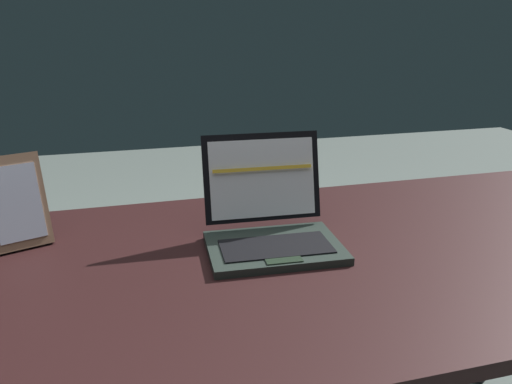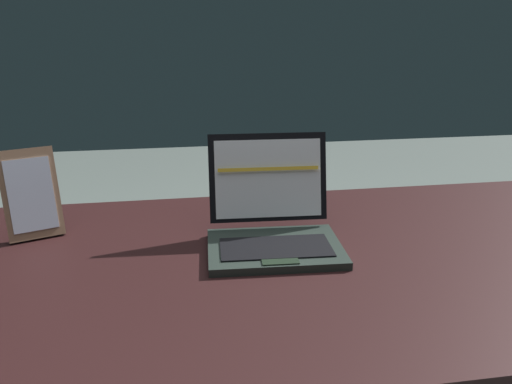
% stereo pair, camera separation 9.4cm
% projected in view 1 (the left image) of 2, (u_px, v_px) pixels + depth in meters
% --- Properties ---
extents(desk, '(1.67, 0.77, 0.74)m').
position_uv_depth(desk, '(307.00, 294.00, 1.02)').
color(desk, black).
rests_on(desk, ground).
extents(laptop_front, '(0.28, 0.25, 0.22)m').
position_uv_depth(laptop_front, '(270.00, 224.00, 1.01)').
color(laptop_front, '#242D28').
rests_on(laptop_front, desk).
extents(photo_frame, '(0.12, 0.09, 0.19)m').
position_uv_depth(photo_frame, '(17.00, 203.00, 0.99)').
color(photo_frame, '#88644B').
rests_on(photo_frame, desk).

